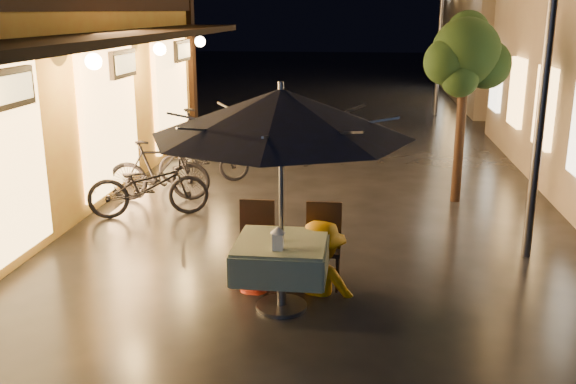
# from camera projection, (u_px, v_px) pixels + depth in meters

# --- Properties ---
(ground) EXTENTS (90.00, 90.00, 0.00)m
(ground) POSITION_uv_depth(u_px,v_px,m) (283.00, 311.00, 6.95)
(ground) COLOR black
(ground) RESTS_ON ground
(street_tree) EXTENTS (1.43, 1.20, 3.15)m
(street_tree) POSITION_uv_depth(u_px,v_px,m) (466.00, 57.00, 10.32)
(street_tree) COLOR black
(street_tree) RESTS_ON ground
(streetlamp_near) EXTENTS (0.36, 0.36, 4.23)m
(streetlamp_near) POSITION_uv_depth(u_px,v_px,m) (550.00, 30.00, 7.72)
(streetlamp_near) COLOR #59595E
(streetlamp_near) RESTS_ON ground
(streetlamp_far) EXTENTS (0.36, 0.36, 4.23)m
(streetlamp_far) POSITION_uv_depth(u_px,v_px,m) (441.00, 18.00, 19.18)
(streetlamp_far) COLOR #59595E
(streetlamp_far) RESTS_ON ground
(cafe_table) EXTENTS (0.99, 0.99, 0.78)m
(cafe_table) POSITION_uv_depth(u_px,v_px,m) (281.00, 258.00, 6.87)
(cafe_table) COLOR #59595E
(cafe_table) RESTS_ON ground
(patio_umbrella) EXTENTS (2.71, 2.71, 2.46)m
(patio_umbrella) POSITION_uv_depth(u_px,v_px,m) (281.00, 113.00, 6.45)
(patio_umbrella) COLOR #59595E
(patio_umbrella) RESTS_ON ground
(cafe_chair_left) EXTENTS (0.42, 0.42, 0.97)m
(cafe_chair_left) POSITION_uv_depth(u_px,v_px,m) (256.00, 237.00, 7.64)
(cafe_chair_left) COLOR black
(cafe_chair_left) RESTS_ON ground
(cafe_chair_right) EXTENTS (0.42, 0.42, 0.97)m
(cafe_chair_right) POSITION_uv_depth(u_px,v_px,m) (323.00, 240.00, 7.54)
(cafe_chair_right) COLOR black
(cafe_chair_right) RESTS_ON ground
(table_lantern) EXTENTS (0.16, 0.16, 0.25)m
(table_lantern) POSITION_uv_depth(u_px,v_px,m) (278.00, 237.00, 6.53)
(table_lantern) COLOR white
(table_lantern) RESTS_ON cafe_table
(person_orange) EXTENTS (0.80, 0.69, 1.42)m
(person_orange) POSITION_uv_depth(u_px,v_px,m) (253.00, 229.00, 7.38)
(person_orange) COLOR red
(person_orange) RESTS_ON ground
(person_yellow) EXTENTS (1.17, 0.85, 1.63)m
(person_yellow) POSITION_uv_depth(u_px,v_px,m) (321.00, 223.00, 7.26)
(person_yellow) COLOR #CF8803
(person_yellow) RESTS_ON ground
(bicycle_0) EXTENTS (1.98, 1.22, 0.98)m
(bicycle_0) POSITION_uv_depth(u_px,v_px,m) (148.00, 186.00, 10.04)
(bicycle_0) COLOR black
(bicycle_0) RESTS_ON ground
(bicycle_1) EXTENTS (1.78, 0.73, 1.04)m
(bicycle_1) POSITION_uv_depth(u_px,v_px,m) (159.00, 171.00, 10.87)
(bicycle_1) COLOR black
(bicycle_1) RESTS_ON ground
(bicycle_2) EXTENTS (1.79, 1.05, 0.89)m
(bicycle_2) POSITION_uv_depth(u_px,v_px,m) (204.00, 159.00, 12.05)
(bicycle_2) COLOR black
(bicycle_2) RESTS_ON ground
(bicycle_3) EXTENTS (1.86, 0.61, 1.11)m
(bicycle_3) POSITION_uv_depth(u_px,v_px,m) (203.00, 134.00, 13.94)
(bicycle_3) COLOR black
(bicycle_3) RESTS_ON ground
(bicycle_4) EXTENTS (1.66, 0.61, 0.87)m
(bicycle_4) POSITION_uv_depth(u_px,v_px,m) (225.00, 140.00, 13.92)
(bicycle_4) COLOR black
(bicycle_4) RESTS_ON ground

